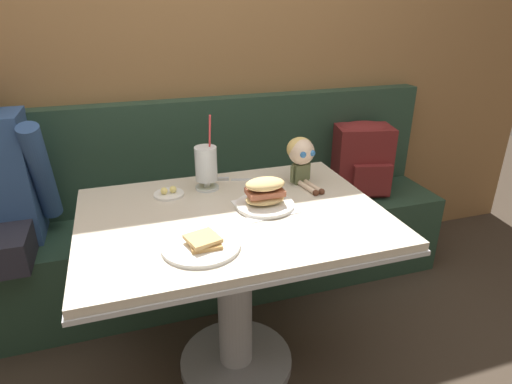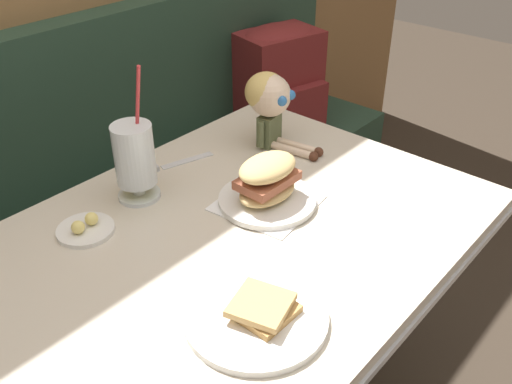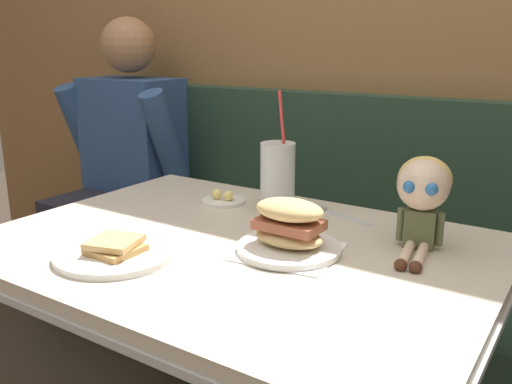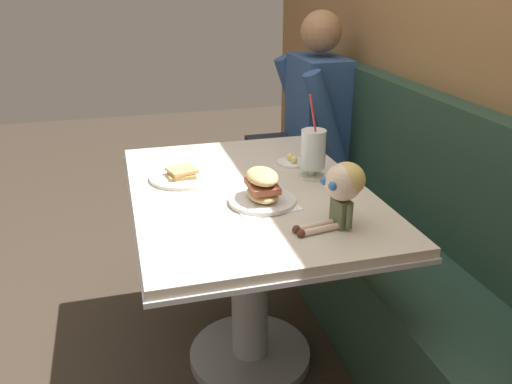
% 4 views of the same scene
% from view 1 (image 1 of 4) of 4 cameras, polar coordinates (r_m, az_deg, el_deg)
% --- Properties ---
extents(wood_panel_wall, '(4.40, 0.08, 2.40)m').
position_cam_1_polar(wood_panel_wall, '(2.28, -9.30, 17.33)').
color(wood_panel_wall, olive).
rests_on(wood_panel_wall, ground).
extents(booth_bench, '(2.60, 0.48, 1.00)m').
position_cam_1_polar(booth_bench, '(2.32, -6.91, -5.22)').
color(booth_bench, '#233D2D').
rests_on(booth_bench, ground).
extents(diner_table, '(1.11, 0.81, 0.74)m').
position_cam_1_polar(diner_table, '(1.68, -2.96, -8.75)').
color(diner_table, beige).
rests_on(diner_table, ground).
extents(toast_plate, '(0.25, 0.25, 0.04)m').
position_cam_1_polar(toast_plate, '(1.38, -7.19, -6.92)').
color(toast_plate, white).
rests_on(toast_plate, diner_table).
extents(milkshake_glass, '(0.10, 0.10, 0.31)m').
position_cam_1_polar(milkshake_glass, '(1.76, -6.61, 3.52)').
color(milkshake_glass, silver).
rests_on(milkshake_glass, diner_table).
extents(sandwich_plate, '(0.22, 0.22, 0.12)m').
position_cam_1_polar(sandwich_plate, '(1.61, 1.19, -0.50)').
color(sandwich_plate, white).
rests_on(sandwich_plate, diner_table).
extents(butter_saucer, '(0.12, 0.12, 0.04)m').
position_cam_1_polar(butter_saucer, '(1.75, -11.45, -0.16)').
color(butter_saucer, white).
rests_on(butter_saucer, diner_table).
extents(butter_knife, '(0.23, 0.08, 0.01)m').
position_cam_1_polar(butter_knife, '(1.87, -3.87, 1.71)').
color(butter_knife, silver).
rests_on(butter_knife, diner_table).
extents(seated_doll, '(0.13, 0.23, 0.20)m').
position_cam_1_polar(seated_doll, '(1.81, 5.99, 5.01)').
color(seated_doll, '#5B6642').
rests_on(seated_doll, diner_table).
extents(backpack, '(0.34, 0.30, 0.41)m').
position_cam_1_polar(backpack, '(2.47, 13.90, 4.54)').
color(backpack, maroon).
rests_on(backpack, booth_bench).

